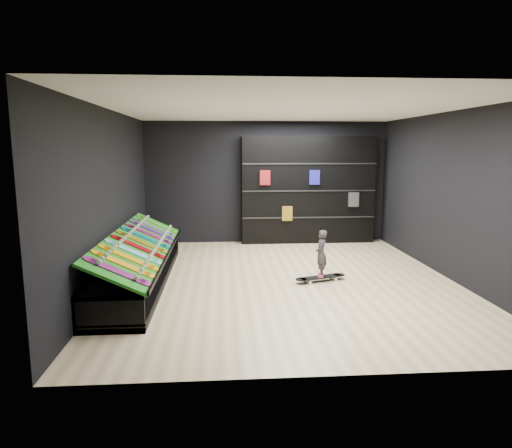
{
  "coord_description": "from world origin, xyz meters",
  "views": [
    {
      "loc": [
        -1.09,
        -7.85,
        2.34
      ],
      "look_at": [
        -0.5,
        0.2,
        1.0
      ],
      "focal_mm": 32.0,
      "sensor_mm": 36.0,
      "label": 1
    }
  ],
  "objects": [
    {
      "name": "display_board_10",
      "position": [
        -2.49,
        1.9,
        0.74
      ],
      "size": [
        0.93,
        0.22,
        0.5
      ],
      "primitive_type": null,
      "rotation": [
        0.0,
        0.44,
        0.0
      ],
      "color": "green",
      "rests_on": "turf_ramp"
    },
    {
      "name": "display_board_8",
      "position": [
        -2.49,
        1.14,
        0.74
      ],
      "size": [
        0.93,
        0.22,
        0.5
      ],
      "primitive_type": null,
      "rotation": [
        0.0,
        0.44,
        0.0
      ],
      "color": "purple",
      "rests_on": "turf_ramp"
    },
    {
      "name": "floor",
      "position": [
        0.0,
        0.0,
        0.0
      ],
      "size": [
        6.0,
        7.0,
        0.01
      ],
      "primitive_type": "cube",
      "color": "beige",
      "rests_on": "ground"
    },
    {
      "name": "ceiling",
      "position": [
        0.0,
        0.0,
        3.0
      ],
      "size": [
        6.0,
        7.0,
        0.01
      ],
      "primitive_type": "cube",
      "color": "white",
      "rests_on": "ground"
    },
    {
      "name": "display_board_2",
      "position": [
        -2.49,
        -1.14,
        0.74
      ],
      "size": [
        0.93,
        0.22,
        0.5
      ],
      "primitive_type": null,
      "rotation": [
        0.0,
        0.44,
        0.0
      ],
      "color": "yellow",
      "rests_on": "turf_ramp"
    },
    {
      "name": "display_rack",
      "position": [
        -2.55,
        0.0,
        0.25
      ],
      "size": [
        0.9,
        4.5,
        0.5
      ],
      "primitive_type": null,
      "color": "black",
      "rests_on": "ground"
    },
    {
      "name": "wall_back",
      "position": [
        0.0,
        3.5,
        1.5
      ],
      "size": [
        6.0,
        0.02,
        3.0
      ],
      "primitive_type": "cube",
      "color": "black",
      "rests_on": "ground"
    },
    {
      "name": "back_shelving",
      "position": [
        1.03,
        3.32,
        1.32
      ],
      "size": [
        3.29,
        0.38,
        2.63
      ],
      "primitive_type": "cube",
      "color": "black",
      "rests_on": "ground"
    },
    {
      "name": "child",
      "position": [
        0.63,
        -0.11,
        0.34
      ],
      "size": [
        0.18,
        0.22,
        0.5
      ],
      "primitive_type": "imported",
      "rotation": [
        0.0,
        0.0,
        -1.81
      ],
      "color": "black",
      "rests_on": "floor_skateboard"
    },
    {
      "name": "display_board_3",
      "position": [
        -2.49,
        -0.76,
        0.74
      ],
      "size": [
        0.93,
        0.22,
        0.5
      ],
      "primitive_type": null,
      "rotation": [
        0.0,
        0.44,
        0.0
      ],
      "color": "#0CB2E5",
      "rests_on": "turf_ramp"
    },
    {
      "name": "floor_skateboard",
      "position": [
        0.63,
        -0.11,
        0.04
      ],
      "size": [
        1.0,
        0.52,
        0.09
      ],
      "primitive_type": null,
      "rotation": [
        0.0,
        0.0,
        0.32
      ],
      "color": "black",
      "rests_on": "ground"
    },
    {
      "name": "wall_right",
      "position": [
        3.0,
        0.0,
        1.5
      ],
      "size": [
        0.02,
        7.0,
        3.0
      ],
      "primitive_type": "cube",
      "color": "black",
      "rests_on": "ground"
    },
    {
      "name": "display_board_9",
      "position": [
        -2.49,
        1.52,
        0.74
      ],
      "size": [
        0.93,
        0.22,
        0.5
      ],
      "primitive_type": null,
      "rotation": [
        0.0,
        0.44,
        0.0
      ],
      "color": "black",
      "rests_on": "turf_ramp"
    },
    {
      "name": "display_board_7",
      "position": [
        -2.49,
        0.76,
        0.74
      ],
      "size": [
        0.93,
        0.22,
        0.5
      ],
      "primitive_type": null,
      "rotation": [
        0.0,
        0.44,
        0.0
      ],
      "color": "#E5198C",
      "rests_on": "turf_ramp"
    },
    {
      "name": "wall_front",
      "position": [
        0.0,
        -3.5,
        1.5
      ],
      "size": [
        6.0,
        0.02,
        3.0
      ],
      "primitive_type": "cube",
      "color": "black",
      "rests_on": "ground"
    },
    {
      "name": "display_board_0",
      "position": [
        -2.49,
        -1.9,
        0.74
      ],
      "size": [
        0.93,
        0.22,
        0.5
      ],
      "primitive_type": null,
      "rotation": [
        0.0,
        0.44,
        0.0
      ],
      "color": "#2626BF",
      "rests_on": "turf_ramp"
    },
    {
      "name": "display_board_6",
      "position": [
        -2.49,
        0.38,
        0.74
      ],
      "size": [
        0.93,
        0.22,
        0.5
      ],
      "primitive_type": null,
      "rotation": [
        0.0,
        0.44,
        0.0
      ],
      "color": "#0C8C99",
      "rests_on": "turf_ramp"
    },
    {
      "name": "wall_left",
      "position": [
        -3.0,
        0.0,
        1.5
      ],
      "size": [
        0.02,
        7.0,
        3.0
      ],
      "primitive_type": "cube",
      "color": "black",
      "rests_on": "ground"
    },
    {
      "name": "display_board_4",
      "position": [
        -2.49,
        -0.38,
        0.74
      ],
      "size": [
        0.93,
        0.22,
        0.5
      ],
      "primitive_type": null,
      "rotation": [
        0.0,
        0.44,
        0.0
      ],
      "color": "red",
      "rests_on": "turf_ramp"
    },
    {
      "name": "display_board_5",
      "position": [
        -2.49,
        0.0,
        0.74
      ],
      "size": [
        0.93,
        0.22,
        0.5
      ],
      "primitive_type": null,
      "rotation": [
        0.0,
        0.44,
        0.0
      ],
      "color": "yellow",
      "rests_on": "turf_ramp"
    },
    {
      "name": "turf_ramp",
      "position": [
        -2.5,
        0.0,
        0.71
      ],
      "size": [
        0.92,
        4.5,
        0.46
      ],
      "primitive_type": "cube",
      "rotation": [
        0.0,
        0.44,
        0.0
      ],
      "color": "#13630F",
      "rests_on": "display_rack"
    },
    {
      "name": "display_board_1",
      "position": [
        -2.49,
        -1.52,
        0.74
      ],
      "size": [
        0.93,
        0.22,
        0.5
      ],
      "primitive_type": null,
      "rotation": [
        0.0,
        0.44,
        0.0
      ],
      "color": "orange",
      "rests_on": "turf_ramp"
    }
  ]
}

